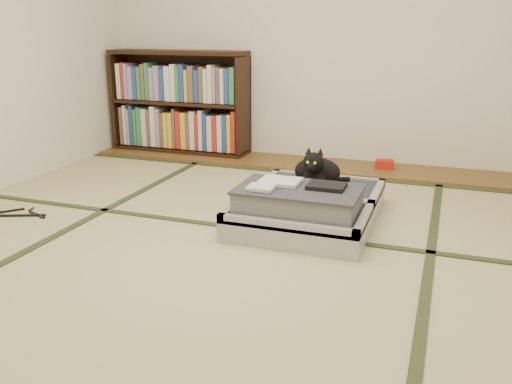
% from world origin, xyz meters
% --- Properties ---
extents(floor, '(4.50, 4.50, 0.00)m').
position_xyz_m(floor, '(0.00, 0.00, 0.00)').
color(floor, tan).
rests_on(floor, ground).
extents(wood_strip, '(4.00, 0.50, 0.02)m').
position_xyz_m(wood_strip, '(0.00, 2.00, 0.01)').
color(wood_strip, brown).
rests_on(wood_strip, ground).
extents(red_item, '(0.16, 0.10, 0.07)m').
position_xyz_m(red_item, '(0.56, 2.03, 0.06)').
color(red_item, red).
rests_on(red_item, wood_strip).
extents(tatami_borders, '(4.00, 4.50, 0.01)m').
position_xyz_m(tatami_borders, '(0.00, 0.49, 0.00)').
color(tatami_borders, '#2D381E').
rests_on(tatami_borders, ground).
extents(bookcase, '(1.29, 0.29, 0.92)m').
position_xyz_m(bookcase, '(-1.31, 2.07, 0.45)').
color(bookcase, black).
rests_on(bookcase, wood_strip).
extents(suitcase, '(0.77, 1.03, 0.30)m').
position_xyz_m(suitcase, '(0.28, 0.62, 0.11)').
color(suitcase, '#A4A4A9').
rests_on(suitcase, floor).
extents(cat, '(0.34, 0.34, 0.28)m').
position_xyz_m(cat, '(0.26, 0.91, 0.25)').
color(cat, black).
rests_on(cat, suitcase).
extents(cable_coil, '(0.11, 0.11, 0.03)m').
position_xyz_m(cable_coil, '(0.44, 0.94, 0.16)').
color(cable_coil, white).
rests_on(cable_coil, suitcase).
extents(hanger, '(0.36, 0.23, 0.01)m').
position_xyz_m(hanger, '(-1.45, 0.15, 0.01)').
color(hanger, black).
rests_on(hanger, floor).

